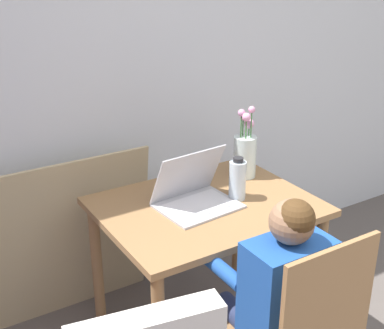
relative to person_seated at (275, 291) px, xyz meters
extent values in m
cube|color=silver|center=(0.12, 1.17, 0.63)|extent=(6.40, 0.05, 2.50)
cube|color=olive|center=(0.06, 0.55, 0.08)|extent=(0.91, 0.71, 0.03)
cylinder|color=olive|center=(0.47, 0.24, -0.27)|extent=(0.05, 0.05, 0.68)
cylinder|color=olive|center=(-0.34, 0.85, -0.27)|extent=(0.05, 0.05, 0.68)
cylinder|color=olive|center=(0.47, 0.85, -0.27)|extent=(0.05, 0.05, 0.68)
cube|color=olive|center=(0.00, -0.25, 0.07)|extent=(0.38, 0.02, 0.48)
cube|color=#1E4C9E|center=(0.00, -0.06, 0.03)|extent=(0.30, 0.18, 0.41)
sphere|color=#936B4C|center=(0.00, -0.06, 0.31)|extent=(0.15, 0.15, 0.15)
sphere|color=#4C3319|center=(0.00, -0.07, 0.32)|extent=(0.13, 0.13, 0.13)
cylinder|color=navy|center=(0.07, 0.08, -0.16)|extent=(0.09, 0.28, 0.09)
cylinder|color=navy|center=(-0.07, 0.08, -0.16)|extent=(0.09, 0.28, 0.09)
cylinder|color=#1E4C9E|center=(0.13, 0.15, 0.05)|extent=(0.06, 0.24, 0.06)
cylinder|color=#1E4C9E|center=(-0.12, 0.15, 0.05)|extent=(0.06, 0.24, 0.06)
cube|color=#B2B2B7|center=(0.02, 0.54, 0.10)|extent=(0.35, 0.29, 0.01)
cube|color=silver|center=(0.02, 0.54, 0.11)|extent=(0.30, 0.20, 0.00)
cube|color=#B2B2B7|center=(0.01, 0.61, 0.22)|extent=(0.34, 0.14, 0.24)
cube|color=black|center=(0.01, 0.61, 0.22)|extent=(0.30, 0.12, 0.21)
cylinder|color=silver|center=(0.38, 0.70, 0.20)|extent=(0.11, 0.11, 0.20)
cylinder|color=#3D7A38|center=(0.41, 0.71, 0.25)|extent=(0.01, 0.01, 0.22)
sphere|color=#EA9EC6|center=(0.41, 0.71, 0.36)|extent=(0.05, 0.05, 0.05)
cylinder|color=#3D7A38|center=(0.38, 0.72, 0.26)|extent=(0.01, 0.01, 0.25)
sphere|color=#EA9EC6|center=(0.38, 0.72, 0.39)|extent=(0.03, 0.03, 0.03)
cylinder|color=#3D7A38|center=(0.36, 0.71, 0.28)|extent=(0.01, 0.01, 0.28)
sphere|color=#EA9EC6|center=(0.36, 0.71, 0.42)|extent=(0.03, 0.03, 0.03)
cylinder|color=#3D7A38|center=(0.37, 0.68, 0.27)|extent=(0.01, 0.01, 0.27)
sphere|color=#EA9EC6|center=(0.37, 0.68, 0.40)|extent=(0.04, 0.04, 0.04)
cylinder|color=#3D7A38|center=(0.40, 0.68, 0.29)|extent=(0.01, 0.01, 0.30)
sphere|color=#EA9EC6|center=(0.40, 0.68, 0.43)|extent=(0.03, 0.03, 0.03)
cylinder|color=silver|center=(0.21, 0.52, 0.18)|extent=(0.07, 0.07, 0.17)
cylinder|color=#262628|center=(0.21, 0.52, 0.28)|extent=(0.04, 0.04, 0.02)
cube|color=tan|center=(-0.43, 1.05, -0.19)|extent=(0.89, 0.13, 0.85)
camera|label=1|loc=(-1.08, -1.19, 1.15)|focal=50.00mm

